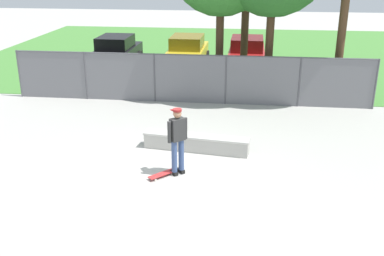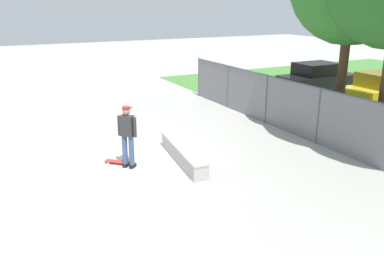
{
  "view_description": "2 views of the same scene",
  "coord_description": "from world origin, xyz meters",
  "px_view_note": "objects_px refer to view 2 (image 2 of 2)",
  "views": [
    {
      "loc": [
        2.12,
        -10.97,
        5.45
      ],
      "look_at": [
        0.72,
        0.87,
        0.94
      ],
      "focal_mm": 42.24,
      "sensor_mm": 36.0,
      "label": 1
    },
    {
      "loc": [
        11.01,
        -3.55,
        4.6
      ],
      "look_at": [
        0.64,
        1.83,
        0.97
      ],
      "focal_mm": 37.5,
      "sensor_mm": 36.0,
      "label": 2
    }
  ],
  "objects_px": {
    "concrete_ledge": "(183,154)",
    "skateboarder": "(127,134)",
    "car_yellow": "(384,90)",
    "skateboard": "(118,162)",
    "car_black": "(317,78)"
  },
  "relations": [
    {
      "from": "concrete_ledge",
      "to": "skateboarder",
      "type": "height_order",
      "value": "skateboarder"
    },
    {
      "from": "car_black",
      "to": "car_yellow",
      "type": "relative_size",
      "value": 1.0
    },
    {
      "from": "concrete_ledge",
      "to": "car_yellow",
      "type": "height_order",
      "value": "car_yellow"
    },
    {
      "from": "concrete_ledge",
      "to": "car_black",
      "type": "distance_m",
      "value": 11.86
    },
    {
      "from": "concrete_ledge",
      "to": "skateboard",
      "type": "bearing_deg",
      "value": -110.97
    },
    {
      "from": "concrete_ledge",
      "to": "car_black",
      "type": "bearing_deg",
      "value": 116.98
    },
    {
      "from": "skateboarder",
      "to": "car_black",
      "type": "height_order",
      "value": "skateboarder"
    },
    {
      "from": "car_black",
      "to": "car_yellow",
      "type": "xyz_separation_m",
      "value": [
        3.71,
        0.5,
        0.0
      ]
    },
    {
      "from": "skateboard",
      "to": "car_black",
      "type": "xyz_separation_m",
      "value": [
        -4.67,
        12.4,
        0.77
      ]
    },
    {
      "from": "car_black",
      "to": "skateboard",
      "type": "bearing_deg",
      "value": -69.36
    },
    {
      "from": "skateboarder",
      "to": "concrete_ledge",
      "type": "bearing_deg",
      "value": 79.16
    },
    {
      "from": "skateboarder",
      "to": "car_yellow",
      "type": "height_order",
      "value": "skateboarder"
    },
    {
      "from": "skateboard",
      "to": "concrete_ledge",
      "type": "bearing_deg",
      "value": 69.03
    },
    {
      "from": "concrete_ledge",
      "to": "car_yellow",
      "type": "xyz_separation_m",
      "value": [
        -1.67,
        11.06,
        0.59
      ]
    },
    {
      "from": "skateboarder",
      "to": "skateboard",
      "type": "xyz_separation_m",
      "value": [
        -0.4,
        -0.22,
        -0.96
      ]
    }
  ]
}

